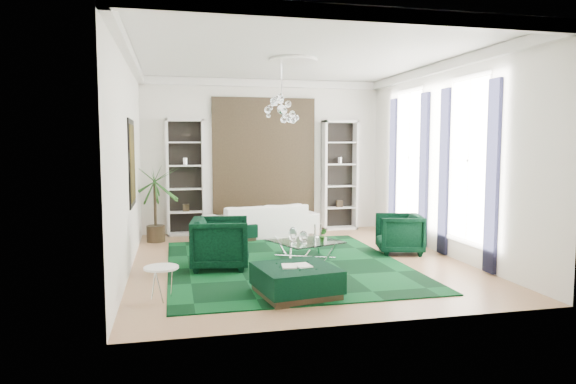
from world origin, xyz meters
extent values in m
cube|color=tan|center=(0.00, 0.00, -0.01)|extent=(6.00, 7.00, 0.02)
cube|color=white|center=(0.00, 0.00, 3.81)|extent=(6.00, 7.00, 0.02)
cube|color=white|center=(0.00, 3.51, 1.90)|extent=(6.00, 0.02, 3.80)
cube|color=white|center=(0.00, -3.51, 1.90)|extent=(6.00, 0.02, 3.80)
cube|color=white|center=(-3.01, 0.00, 1.90)|extent=(0.02, 7.00, 3.80)
cube|color=white|center=(3.01, 0.00, 1.90)|extent=(0.02, 7.00, 3.80)
cylinder|color=white|center=(0.00, 0.30, 3.77)|extent=(0.90, 0.90, 0.05)
cube|color=black|center=(0.00, 3.46, 1.90)|extent=(2.50, 0.06, 2.80)
cube|color=black|center=(-2.97, 0.60, 1.85)|extent=(0.04, 1.30, 1.60)
cube|color=white|center=(2.99, -0.90, 1.90)|extent=(0.03, 1.10, 2.90)
cube|color=black|center=(2.96, -1.68, 1.65)|extent=(0.07, 0.30, 3.25)
cube|color=black|center=(2.96, -0.12, 1.65)|extent=(0.07, 0.30, 3.25)
cube|color=white|center=(2.99, 1.50, 1.90)|extent=(0.03, 1.10, 2.90)
cube|color=black|center=(2.96, 0.72, 1.65)|extent=(0.07, 0.30, 3.25)
cube|color=black|center=(2.96, 2.28, 1.65)|extent=(0.07, 0.30, 3.25)
cube|color=black|center=(-0.27, -0.23, 0.01)|extent=(4.20, 5.00, 0.02)
imported|color=white|center=(-0.21, 2.72, 0.39)|extent=(2.81, 1.60, 0.77)
imported|color=black|center=(-1.46, -0.29, 0.46)|extent=(1.12, 1.09, 0.91)
imported|color=black|center=(2.18, 0.20, 0.40)|extent=(1.05, 1.04, 0.80)
cube|color=black|center=(-0.91, 2.37, 0.20)|extent=(1.02, 1.02, 0.39)
cube|color=black|center=(-0.54, -2.18, 0.22)|extent=(1.24, 1.24, 0.43)
cube|color=white|center=(-0.54, -2.18, 0.45)|extent=(0.43, 0.28, 0.03)
cylinder|color=white|center=(-2.44, -1.97, 0.23)|extent=(0.61, 0.61, 0.47)
imported|color=#1F5019|center=(0.44, -0.24, 0.51)|extent=(0.17, 0.16, 0.25)
camera|label=1|loc=(-2.26, -9.25, 2.19)|focal=32.00mm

